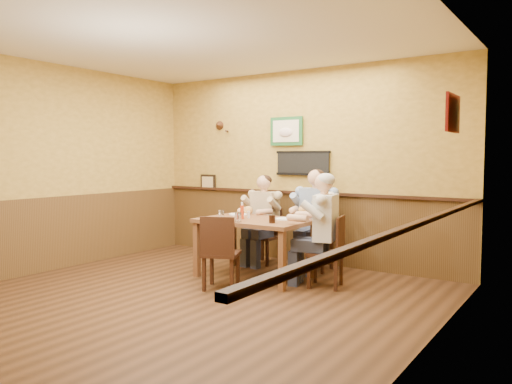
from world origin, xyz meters
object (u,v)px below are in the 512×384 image
(dining_table, at_px, (255,226))
(chair_back_right, at_px, (316,239))
(diner_blue_polo, at_px, (316,225))
(hot_sauce_bottle, at_px, (242,211))
(chair_near_side, at_px, (221,252))
(salt_shaker, at_px, (249,215))
(cola_tumbler, at_px, (272,219))
(diner_white_elder, at_px, (326,236))
(water_glass_left, at_px, (221,214))
(pepper_shaker, at_px, (239,215))
(diner_tan_shirt, at_px, (265,224))
(water_glass_mid, at_px, (238,217))
(chair_right_end, at_px, (325,251))
(chair_back_left, at_px, (265,236))

(dining_table, relative_size, chair_back_right, 1.62)
(diner_blue_polo, xyz_separation_m, hot_sauce_bottle, (-0.61, -0.88, 0.23))
(hot_sauce_bottle, bearing_deg, diner_blue_polo, 55.45)
(chair_near_side, xyz_separation_m, salt_shaker, (-0.10, 0.71, 0.36))
(cola_tumbler, height_order, hot_sauce_bottle, hot_sauce_bottle)
(diner_blue_polo, xyz_separation_m, diner_white_elder, (0.49, -0.72, -0.01))
(chair_back_right, height_order, diner_white_elder, diner_white_elder)
(water_glass_left, height_order, hot_sauce_bottle, hot_sauce_bottle)
(chair_near_side, xyz_separation_m, pepper_shaker, (-0.17, 0.59, 0.36))
(diner_tan_shirt, distance_m, hot_sauce_bottle, 0.92)
(diner_white_elder, height_order, water_glass_mid, diner_white_elder)
(chair_right_end, xyz_separation_m, diner_white_elder, (0.00, 0.00, 0.18))
(diner_white_elder, height_order, pepper_shaker, diner_white_elder)
(chair_near_side, bearing_deg, pepper_shaker, -97.13)
(dining_table, bearing_deg, pepper_shaker, -155.38)
(diner_tan_shirt, height_order, salt_shaker, diner_tan_shirt)
(chair_right_end, height_order, cola_tumbler, same)
(salt_shaker, bearing_deg, chair_near_side, -81.68)
(chair_right_end, xyz_separation_m, cola_tumbler, (-0.57, -0.28, 0.38))
(chair_right_end, distance_m, hot_sauce_bottle, 1.19)
(chair_near_side, relative_size, diner_blue_polo, 0.70)
(water_glass_left, bearing_deg, chair_right_end, 11.01)
(diner_tan_shirt, distance_m, water_glass_left, 0.98)
(chair_back_left, height_order, hot_sauce_bottle, hot_sauce_bottle)
(chair_back_right, xyz_separation_m, hot_sauce_bottle, (-0.61, -0.88, 0.42))
(chair_back_right, height_order, salt_shaker, chair_back_right)
(hot_sauce_bottle, bearing_deg, water_glass_left, -158.16)
(chair_back_left, height_order, diner_blue_polo, diner_blue_polo)
(diner_tan_shirt, relative_size, hot_sauce_bottle, 5.88)
(dining_table, height_order, chair_back_left, chair_back_left)
(salt_shaker, bearing_deg, water_glass_left, -141.29)
(cola_tumbler, bearing_deg, chair_back_left, 127.24)
(dining_table, relative_size, diner_white_elder, 1.16)
(water_glass_mid, bearing_deg, hot_sauce_bottle, 116.58)
(chair_back_right, distance_m, water_glass_mid, 1.29)
(dining_table, distance_m, water_glass_mid, 0.38)
(chair_right_end, height_order, hot_sauce_bottle, hot_sauce_bottle)
(hot_sauce_bottle, bearing_deg, diner_white_elder, 8.35)
(salt_shaker, bearing_deg, cola_tumbler, -25.10)
(cola_tumbler, bearing_deg, salt_shaker, 154.90)
(diner_blue_polo, bearing_deg, chair_near_side, -112.44)
(diner_tan_shirt, bearing_deg, chair_back_right, 4.39)
(chair_right_end, xyz_separation_m, water_glass_left, (-1.35, -0.26, 0.38))
(water_glass_mid, bearing_deg, pepper_shaker, 124.25)
(chair_back_right, distance_m, diner_tan_shirt, 0.83)
(chair_near_side, xyz_separation_m, diner_blue_polo, (0.48, 1.47, 0.18))
(chair_right_end, bearing_deg, salt_shaker, -100.72)
(chair_back_left, bearing_deg, diner_tan_shirt, 0.00)
(diner_white_elder, bearing_deg, diner_tan_shirt, -130.82)
(chair_back_left, distance_m, chair_back_right, 0.82)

